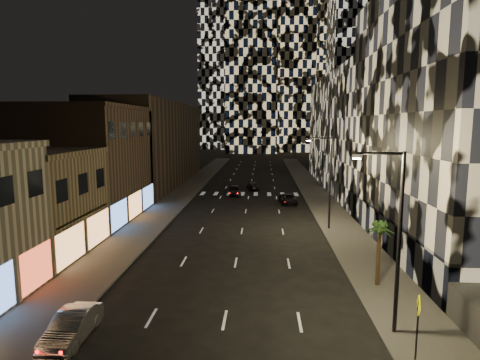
# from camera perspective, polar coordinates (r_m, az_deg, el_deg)

# --- Properties ---
(sidewalk_left) EXTENTS (4.00, 120.00, 0.15)m
(sidewalk_left) POSITION_cam_1_polar(r_m,az_deg,el_deg) (61.23, -8.09, -1.81)
(sidewalk_left) COLOR #47443F
(sidewalk_left) RESTS_ON ground
(sidewalk_right) EXTENTS (4.00, 120.00, 0.15)m
(sidewalk_right) POSITION_cam_1_polar(r_m,az_deg,el_deg) (60.59, 10.80, -1.98)
(sidewalk_right) COLOR #47443F
(sidewalk_right) RESTS_ON ground
(curb_left) EXTENTS (0.20, 120.00, 0.15)m
(curb_left) POSITION_cam_1_polar(r_m,az_deg,el_deg) (60.86, -6.15, -1.84)
(curb_left) COLOR #4C4C47
(curb_left) RESTS_ON ground
(curb_right) EXTENTS (0.20, 120.00, 0.15)m
(curb_right) POSITION_cam_1_polar(r_m,az_deg,el_deg) (60.34, 8.83, -1.97)
(curb_right) COLOR #4C4C47
(curb_right) RESTS_ON ground
(retail_tan) EXTENTS (10.00, 10.00, 8.00)m
(retail_tan) POSITION_cam_1_polar(r_m,az_deg,el_deg) (36.19, -28.49, -3.21)
(retail_tan) COLOR #766647
(retail_tan) RESTS_ON ground
(retail_brown) EXTENTS (10.00, 15.00, 12.00)m
(retail_brown) POSITION_cam_1_polar(r_m,az_deg,el_deg) (46.89, -20.66, 2.07)
(retail_brown) COLOR #473728
(retail_brown) RESTS_ON ground
(retail_filler_left) EXTENTS (10.00, 40.00, 14.00)m
(retail_filler_left) POSITION_cam_1_polar(r_m,az_deg,el_deg) (71.79, -12.15, 5.09)
(retail_filler_left) COLOR #473728
(retail_filler_left) RESTS_ON ground
(midrise_base) EXTENTS (0.60, 25.00, 3.00)m
(midrise_base) POSITION_cam_1_polar(r_m,az_deg,el_deg) (36.32, 19.79, -6.71)
(midrise_base) COLOR #383838
(midrise_base) RESTS_ON ground
(midrise_filler_right) EXTENTS (16.00, 40.00, 18.00)m
(midrise_filler_right) POSITION_cam_1_polar(r_m,az_deg,el_deg) (68.58, 18.59, 6.40)
(midrise_filler_right) COLOR #232326
(midrise_filler_right) RESTS_ON ground
(tower_right_mid) EXTENTS (20.00, 20.00, 100.00)m
(tower_right_mid) POSITION_cam_1_polar(r_m,az_deg,el_deg) (153.09, 16.91, 22.66)
(tower_right_mid) COLOR black
(tower_right_mid) RESTS_ON ground
(tower_left_back) EXTENTS (24.00, 24.00, 120.00)m
(tower_left_back) POSITION_cam_1_polar(r_m,az_deg,el_deg) (181.60, -1.43, 23.85)
(tower_left_back) COLOR black
(tower_left_back) RESTS_ON ground
(tower_center_low) EXTENTS (18.00, 18.00, 95.00)m
(tower_center_low) POSITION_cam_1_polar(r_m,az_deg,el_deg) (153.74, 1.78, 21.96)
(tower_center_low) COLOR black
(tower_center_low) RESTS_ON ground
(streetlight_near) EXTENTS (2.55, 0.25, 9.00)m
(streetlight_near) POSITION_cam_1_polar(r_m,az_deg,el_deg) (20.82, 21.15, -6.67)
(streetlight_near) COLOR black
(streetlight_near) RESTS_ON sidewalk_right
(streetlight_far) EXTENTS (2.55, 0.25, 9.00)m
(streetlight_far) POSITION_cam_1_polar(r_m,az_deg,el_deg) (39.99, 12.39, 0.52)
(streetlight_far) COLOR black
(streetlight_far) RESTS_ON sidewalk_right
(car_silver_parked) EXTENTS (1.56, 4.30, 1.41)m
(car_silver_parked) POSITION_cam_1_polar(r_m,az_deg,el_deg) (22.19, -22.82, -18.66)
(car_silver_parked) COLOR #999A9E
(car_silver_parked) RESTS_ON ground
(car_dark_midlane) EXTENTS (2.20, 4.52, 1.48)m
(car_dark_midlane) POSITION_cam_1_polar(r_m,az_deg,el_deg) (58.88, -0.76, -1.46)
(car_dark_midlane) COLOR black
(car_dark_midlane) RESTS_ON ground
(car_dark_oncoming) EXTENTS (2.19, 4.25, 1.18)m
(car_dark_oncoming) POSITION_cam_1_polar(r_m,az_deg,el_deg) (63.95, 1.87, -0.85)
(car_dark_oncoming) COLOR black
(car_dark_oncoming) RESTS_ON ground
(car_dark_rightlane) EXTENTS (2.41, 4.62, 1.24)m
(car_dark_rightlane) POSITION_cam_1_polar(r_m,az_deg,el_deg) (53.03, 6.86, -2.71)
(car_dark_rightlane) COLOR black
(car_dark_rightlane) RESTS_ON ground
(ped_sign) EXTENTS (0.31, 0.97, 2.99)m
(ped_sign) POSITION_cam_1_polar(r_m,az_deg,el_deg) (19.89, 24.00, -17.15)
(ped_sign) COLOR black
(ped_sign) RESTS_ON sidewalk_right
(palm_tree) EXTENTS (2.14, 2.11, 4.19)m
(palm_tree) POSITION_cam_1_polar(r_m,az_deg,el_deg) (27.08, 19.25, -7.05)
(palm_tree) COLOR #47331E
(palm_tree) RESTS_ON sidewalk_right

